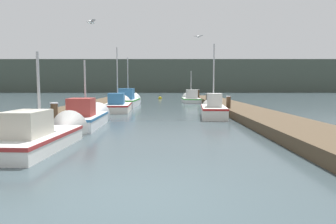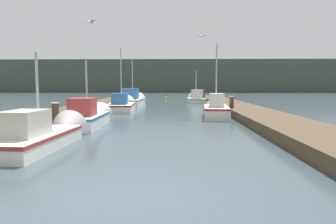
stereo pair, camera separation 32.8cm
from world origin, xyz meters
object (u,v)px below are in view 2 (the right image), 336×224
(fishing_boat_4, at_px, (133,100))
(mooring_piling_1, at_px, (203,95))
(fishing_boat_0, at_px, (43,134))
(mooring_piling_3, at_px, (56,117))
(fishing_boat_3, at_px, (122,105))
(fishing_boat_2, at_px, (216,109))
(fishing_boat_1, at_px, (89,117))
(mooring_piling_2, at_px, (232,105))
(fishing_boat_5, at_px, (196,99))
(seagull_lead, at_px, (201,36))
(mooring_piling_0, at_px, (212,100))
(channel_buoy, at_px, (166,98))
(seagull_1, at_px, (90,23))

(fishing_boat_4, distance_m, mooring_piling_1, 9.91)
(fishing_boat_0, distance_m, mooring_piling_3, 3.00)
(fishing_boat_3, bearing_deg, mooring_piling_1, 56.17)
(fishing_boat_2, distance_m, mooring_piling_1, 16.25)
(fishing_boat_1, xyz_separation_m, mooring_piling_2, (7.57, 4.87, 0.21))
(fishing_boat_1, relative_size, mooring_piling_1, 3.46)
(fishing_boat_5, bearing_deg, seagull_lead, -94.79)
(mooring_piling_2, bearing_deg, fishing_boat_0, -128.53)
(fishing_boat_2, distance_m, mooring_piling_2, 1.48)
(fishing_boat_0, xyz_separation_m, fishing_boat_1, (0.07, 4.73, 0.04))
(fishing_boat_2, bearing_deg, mooring_piling_0, 89.87)
(fishing_boat_5, height_order, mooring_piling_3, fishing_boat_5)
(channel_buoy, bearing_deg, seagull_1, -93.43)
(fishing_boat_4, relative_size, mooring_piling_3, 5.29)
(fishing_boat_2, distance_m, fishing_boat_5, 14.38)
(mooring_piling_1, height_order, channel_buoy, mooring_piling_1)
(mooring_piling_1, xyz_separation_m, seagull_1, (-6.16, -23.19, 3.44))
(fishing_boat_5, xyz_separation_m, seagull_1, (-5.16, -21.34, 3.75))
(fishing_boat_1, bearing_deg, channel_buoy, 82.42)
(fishing_boat_1, height_order, mooring_piling_0, fishing_boat_1)
(mooring_piling_1, xyz_separation_m, channel_buoy, (-4.47, 5.03, -0.55))
(fishing_boat_5, bearing_deg, fishing_boat_1, -111.00)
(fishing_boat_0, bearing_deg, fishing_boat_4, 91.55)
(fishing_boat_0, relative_size, mooring_piling_0, 4.29)
(fishing_boat_0, xyz_separation_m, mooring_piling_2, (7.64, 9.60, 0.25))
(fishing_boat_3, bearing_deg, mooring_piling_2, -26.58)
(fishing_boat_0, bearing_deg, mooring_piling_3, 107.38)
(fishing_boat_2, xyz_separation_m, fishing_boat_3, (-6.34, 4.13, -0.06))
(mooring_piling_2, bearing_deg, mooring_piling_0, 91.81)
(fishing_boat_2, relative_size, mooring_piling_2, 4.08)
(mooring_piling_3, bearing_deg, seagull_lead, 44.28)
(fishing_boat_2, bearing_deg, fishing_boat_3, 152.06)
(fishing_boat_3, bearing_deg, fishing_boat_0, -94.36)
(fishing_boat_4, distance_m, fishing_boat_5, 7.90)
(fishing_boat_1, distance_m, fishing_boat_5, 19.31)
(seagull_lead, bearing_deg, mooring_piling_1, 111.60)
(mooring_piling_0, bearing_deg, mooring_piling_1, 90.94)
(fishing_boat_2, distance_m, mooring_piling_3, 9.29)
(mooring_piling_3, distance_m, channel_buoy, 27.25)
(fishing_boat_0, distance_m, fishing_boat_1, 4.73)
(fishing_boat_3, relative_size, fishing_boat_4, 0.82)
(seagull_lead, bearing_deg, mooring_piling_0, 106.27)
(fishing_boat_1, bearing_deg, fishing_boat_3, 87.77)
(seagull_lead, xyz_separation_m, seagull_1, (-4.56, -7.47, -0.67))
(channel_buoy, xyz_separation_m, seagull_lead, (2.87, -20.75, 4.65))
(mooring_piling_0, bearing_deg, mooring_piling_2, -88.19)
(fishing_boat_4, height_order, mooring_piling_2, fishing_boat_4)
(seagull_1, bearing_deg, mooring_piling_3, -161.70)
(fishing_boat_4, relative_size, fishing_boat_5, 1.36)
(fishing_boat_4, bearing_deg, seagull_lead, -57.20)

